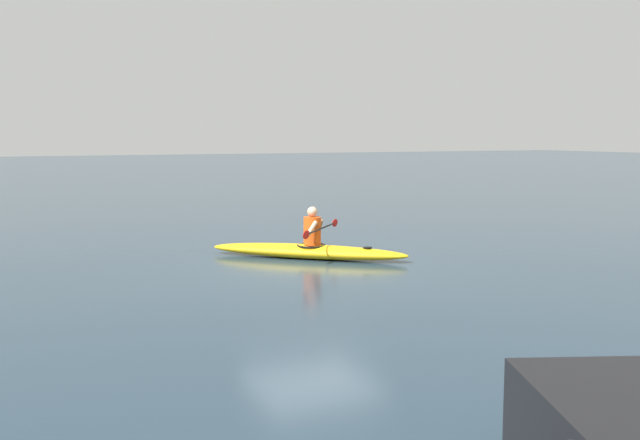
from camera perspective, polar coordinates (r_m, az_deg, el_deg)
The scene contains 3 objects.
ground_plane at distance 14.49m, azimuth -0.65°, elevation -3.50°, with size 160.00×160.00×0.00m, color #233847.
kayak at distance 15.22m, azimuth -0.96°, elevation -2.44°, with size 3.57×3.40×0.29m.
kayaker at distance 15.12m, azimuth -0.54°, elevation -0.67°, with size 1.67×1.78×0.79m.
Camera 1 is at (6.06, 12.91, 2.56)m, focal length 41.11 mm.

